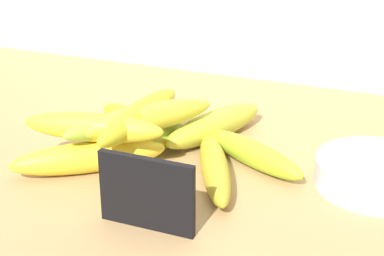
% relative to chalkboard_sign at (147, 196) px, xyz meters
% --- Properties ---
extents(counter_top, '(1.10, 0.76, 0.03)m').
position_rel_chalkboard_sign_xyz_m(counter_top, '(-0.08, 0.15, -0.05)').
color(counter_top, tan).
rests_on(counter_top, ground).
extents(chalkboard_sign, '(0.11, 0.02, 0.08)m').
position_rel_chalkboard_sign_xyz_m(chalkboard_sign, '(0.00, 0.00, 0.00)').
color(chalkboard_sign, black).
rests_on(chalkboard_sign, counter_top).
extents(fruit_bowl, '(0.15, 0.15, 0.03)m').
position_rel_chalkboard_sign_xyz_m(fruit_bowl, '(0.22, 0.19, -0.02)').
color(fruit_bowl, silver).
rests_on(fruit_bowl, counter_top).
extents(banana_0, '(0.11, 0.19, 0.04)m').
position_rel_chalkboard_sign_xyz_m(banana_0, '(-0.02, 0.25, -0.02)').
color(banana_0, gold).
rests_on(banana_0, counter_top).
extents(banana_1, '(0.17, 0.11, 0.03)m').
position_rel_chalkboard_sign_xyz_m(banana_1, '(0.06, 0.19, -0.02)').
color(banana_1, '#9DBB27').
rests_on(banana_1, counter_top).
extents(banana_2, '(0.11, 0.19, 0.03)m').
position_rel_chalkboard_sign_xyz_m(banana_2, '(0.03, 0.13, -0.02)').
color(banana_2, '#AF9B26').
rests_on(banana_2, counter_top).
extents(banana_3, '(0.11, 0.17, 0.04)m').
position_rel_chalkboard_sign_xyz_m(banana_3, '(-0.09, 0.15, -0.02)').
color(banana_3, '#98B130').
rests_on(banana_3, counter_top).
extents(banana_4, '(0.18, 0.16, 0.04)m').
position_rel_chalkboard_sign_xyz_m(banana_4, '(-0.13, 0.09, -0.02)').
color(banana_4, yellow).
rests_on(banana_4, counter_top).
extents(banana_5, '(0.16, 0.12, 0.04)m').
position_rel_chalkboard_sign_xyz_m(banana_5, '(-0.13, 0.21, -0.02)').
color(banana_5, gold).
rests_on(banana_5, counter_top).
extents(banana_6, '(0.14, 0.19, 0.03)m').
position_rel_chalkboard_sign_xyz_m(banana_6, '(-0.09, 0.15, 0.02)').
color(banana_6, '#94B834').
rests_on(banana_6, banana_3).
extents(banana_7, '(0.04, 0.20, 0.04)m').
position_rel_chalkboard_sign_xyz_m(banana_7, '(-0.09, 0.15, 0.02)').
color(banana_7, gold).
rests_on(banana_7, banana_3).
extents(banana_8, '(0.14, 0.18, 0.04)m').
position_rel_chalkboard_sign_xyz_m(banana_8, '(-0.07, 0.15, 0.02)').
color(banana_8, gold).
rests_on(banana_8, banana_3).
extents(banana_9, '(0.19, 0.07, 0.04)m').
position_rel_chalkboard_sign_xyz_m(banana_9, '(-0.13, 0.10, 0.02)').
color(banana_9, yellow).
rests_on(banana_9, banana_4).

